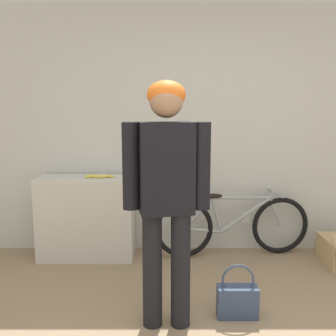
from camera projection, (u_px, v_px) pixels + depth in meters
name	position (u px, v px, depth m)	size (l,w,h in m)	color
wall_back	(198.00, 130.00, 4.16)	(8.00, 0.07, 2.60)	silver
side_shelf	(88.00, 217.00, 4.05)	(0.96, 0.42, 0.84)	beige
person	(168.00, 183.00, 2.67)	(0.60, 0.27, 1.73)	black
bicycle	(234.00, 225.00, 4.10)	(1.64, 0.46, 0.68)	black
banana	(101.00, 176.00, 3.94)	(0.32, 0.09, 0.04)	#EAD64C
handbag	(239.00, 300.00, 2.92)	(0.30, 0.13, 0.41)	#334260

